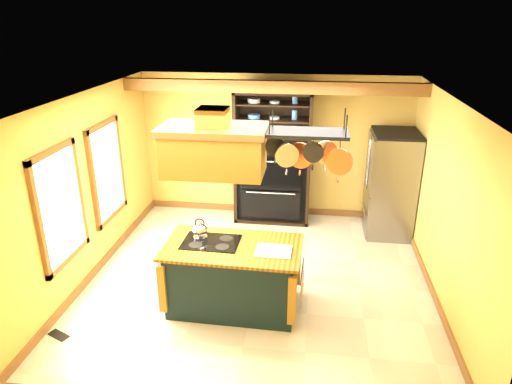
% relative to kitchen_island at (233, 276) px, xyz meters
% --- Properties ---
extents(floor, '(5.00, 5.00, 0.00)m').
position_rel_kitchen_island_xyz_m(floor, '(0.26, 0.68, -0.47)').
color(floor, beige).
rests_on(floor, ground).
extents(ceiling, '(5.00, 5.00, 0.00)m').
position_rel_kitchen_island_xyz_m(ceiling, '(0.26, 0.68, 2.23)').
color(ceiling, white).
rests_on(ceiling, wall_back).
extents(wall_back, '(5.00, 0.02, 2.70)m').
position_rel_kitchen_island_xyz_m(wall_back, '(0.26, 3.18, 0.88)').
color(wall_back, gold).
rests_on(wall_back, floor).
extents(wall_front, '(5.00, 0.02, 2.70)m').
position_rel_kitchen_island_xyz_m(wall_front, '(0.26, -1.82, 0.88)').
color(wall_front, gold).
rests_on(wall_front, floor).
extents(wall_left, '(0.02, 5.00, 2.70)m').
position_rel_kitchen_island_xyz_m(wall_left, '(-2.24, 0.68, 0.88)').
color(wall_left, gold).
rests_on(wall_left, floor).
extents(wall_right, '(0.02, 5.00, 2.70)m').
position_rel_kitchen_island_xyz_m(wall_right, '(2.76, 0.68, 0.88)').
color(wall_right, gold).
rests_on(wall_right, floor).
extents(ceiling_beam, '(5.00, 0.15, 0.20)m').
position_rel_kitchen_island_xyz_m(ceiling_beam, '(0.26, 2.38, 2.12)').
color(ceiling_beam, brown).
rests_on(ceiling_beam, ceiling).
extents(window_near, '(0.06, 1.06, 1.56)m').
position_rel_kitchen_island_xyz_m(window_near, '(-2.21, -0.12, 0.93)').
color(window_near, brown).
rests_on(window_near, wall_left).
extents(window_far, '(0.06, 1.06, 1.56)m').
position_rel_kitchen_island_xyz_m(window_far, '(-2.21, 1.28, 0.93)').
color(window_far, brown).
rests_on(window_far, wall_left).
extents(kitchen_island, '(1.80, 1.03, 1.11)m').
position_rel_kitchen_island_xyz_m(kitchen_island, '(0.00, 0.00, 0.00)').
color(kitchen_island, black).
rests_on(kitchen_island, floor).
extents(range_hood, '(1.27, 0.72, 0.80)m').
position_rel_kitchen_island_xyz_m(range_hood, '(-0.20, -0.00, 1.76)').
color(range_hood, '#A26828').
rests_on(range_hood, ceiling).
extents(pot_rack, '(1.03, 0.47, 0.72)m').
position_rel_kitchen_island_xyz_m(pot_rack, '(0.91, -0.00, 1.85)').
color(pot_rack, black).
rests_on(pot_rack, ceiling).
extents(refrigerator, '(0.79, 0.93, 1.81)m').
position_rel_kitchen_island_xyz_m(refrigerator, '(2.35, 2.58, 0.41)').
color(refrigerator, gray).
rests_on(refrigerator, floor).
extents(hutch, '(1.39, 0.63, 2.46)m').
position_rel_kitchen_island_xyz_m(hutch, '(0.25, 2.91, 0.47)').
color(hutch, black).
rests_on(hutch, floor).
extents(floor_register, '(0.30, 0.22, 0.01)m').
position_rel_kitchen_island_xyz_m(floor_register, '(-2.04, -0.89, -0.46)').
color(floor_register, black).
rests_on(floor_register, floor).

